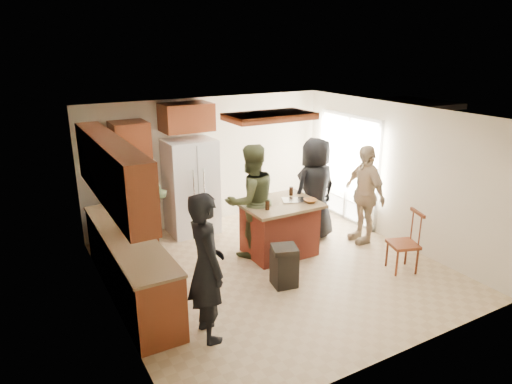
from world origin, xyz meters
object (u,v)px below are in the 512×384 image
person_behind_right (315,189)px  kitchen_island (279,227)px  person_front_left (206,267)px  refrigerator (191,187)px  spindle_chair (404,244)px  person_counter (149,233)px  person_behind_left (251,201)px  person_side_right (364,194)px  trash_bin (284,266)px

person_behind_right → kitchen_island: bearing=9.9°
person_front_left → refrigerator: 3.36m
kitchen_island → person_front_left: bearing=-142.5°
spindle_chair → person_behind_right: bearing=104.8°
person_behind_right → person_counter: 3.14m
person_behind_right → spindle_chair: 1.88m
person_front_left → person_counter: bearing=10.1°
spindle_chair → person_behind_left: bearing=136.6°
person_counter → refrigerator: refrigerator is taller
person_behind_left → spindle_chair: size_ratio=1.94×
person_counter → kitchen_island: size_ratio=1.26×
person_behind_left → kitchen_island: bearing=151.3°
person_behind_right → refrigerator: (-1.85, 1.39, -0.05)m
person_behind_left → kitchen_island: person_behind_left is taller
person_behind_right → refrigerator: person_behind_right is taller
person_side_right → spindle_chair: person_side_right is taller
refrigerator → person_side_right: bearing=-37.2°
spindle_chair → person_side_right: bearing=79.6°
person_behind_right → spindle_chair: person_behind_right is taller
person_behind_right → spindle_chair: bearing=99.4°
refrigerator → kitchen_island: (0.93, -1.64, -0.43)m
person_counter → trash_bin: 2.05m
person_side_right → trash_bin: 2.31m
person_counter → spindle_chair: (3.60, -1.59, -0.36)m
kitchen_island → spindle_chair: size_ratio=1.29×
trash_bin → person_counter: bearing=147.9°
spindle_chair → kitchen_island: bearing=132.6°
person_behind_left → person_behind_right: (1.36, 0.04, -0.02)m
refrigerator → trash_bin: size_ratio=2.86×
spindle_chair → trash_bin: bearing=164.4°
person_front_left → person_side_right: (3.62, 1.26, -0.04)m
person_behind_right → person_side_right: 0.88m
refrigerator → spindle_chair: bearing=-53.6°
person_side_right → person_counter: size_ratio=1.11×
person_front_left → trash_bin: person_front_left is taller
person_behind_right → kitchen_island: person_behind_right is taller
person_front_left → refrigerator: size_ratio=1.04×
person_behind_right → trash_bin: bearing=34.9°
person_front_left → spindle_chair: size_ratio=1.89×
person_counter → person_behind_left: bearing=-85.3°
person_side_right → spindle_chair: size_ratio=1.80×
person_front_left → refrigerator: person_front_left is taller
person_behind_left → trash_bin: person_behind_left is taller
person_side_right → trash_bin: size_ratio=2.85×
person_behind_left → trash_bin: size_ratio=3.06×
person_behind_right → trash_bin: size_ratio=3.00×
person_side_right → refrigerator: size_ratio=1.00×
person_counter → spindle_chair: bearing=-113.2°
kitchen_island → refrigerator: bearing=119.6°
person_front_left → person_behind_right: (2.94, 1.80, 0.01)m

